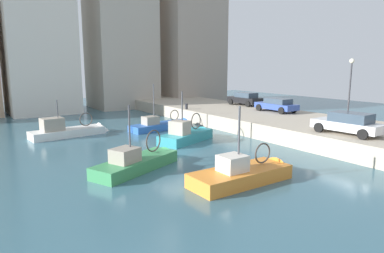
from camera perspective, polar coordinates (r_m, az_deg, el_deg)
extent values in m
plane|color=#386070|center=(22.33, -2.62, -4.24)|extent=(80.00, 80.00, 0.00)
cube|color=#ADA08C|center=(29.74, 16.59, 0.17)|extent=(9.00, 56.00, 1.20)
cube|color=orange|center=(16.81, 8.04, -9.24)|extent=(5.18, 1.96, 1.36)
cone|color=orange|center=(18.84, 14.67, -7.33)|extent=(0.92, 1.73, 1.73)
cube|color=#9E7A51|center=(16.62, 8.09, -7.25)|extent=(4.97, 1.81, 0.08)
cube|color=beige|center=(16.15, 6.75, -6.12)|extent=(1.22, 1.10, 0.79)
cylinder|color=#4C4C51|center=(16.11, 7.80, -2.09)|extent=(0.10, 0.10, 3.10)
torus|color=#3F3833|center=(17.43, 11.65, -4.36)|extent=(1.05, 0.09, 1.05)
sphere|color=white|center=(16.58, 1.57, -8.68)|extent=(0.32, 0.32, 0.32)
cube|color=#388951|center=(18.81, -9.21, -7.15)|extent=(5.50, 3.60, 1.29)
cone|color=#388951|center=(21.03, -3.77, -5.17)|extent=(1.42, 1.73, 1.50)
cube|color=#9E7A51|center=(18.65, -9.26, -5.45)|extent=(5.26, 3.40, 0.08)
cube|color=gray|center=(17.95, -11.07, -4.74)|extent=(1.64, 1.54, 0.76)
cylinder|color=#4C4C51|center=(17.99, -10.32, -1.17)|extent=(0.10, 0.10, 2.99)
torus|color=#3F3833|center=(19.55, -6.44, -2.38)|extent=(1.21, 0.58, 1.28)
sphere|color=white|center=(18.30, -14.71, -7.22)|extent=(0.32, 0.32, 0.32)
cube|color=teal|center=(25.25, -1.00, -2.53)|extent=(4.94, 3.30, 1.39)
cone|color=teal|center=(27.40, 2.26, -1.52)|extent=(1.41, 1.80, 1.58)
cube|color=#B2A893|center=(25.12, -1.00, -1.14)|extent=(4.72, 3.10, 0.08)
cube|color=gray|center=(24.41, -2.07, -0.20)|extent=(1.42, 1.55, 0.99)
cylinder|color=#4C4C51|center=(24.49, -1.65, 2.24)|extent=(0.10, 0.10, 3.10)
torus|color=#3F3833|center=(26.03, 0.66, 0.92)|extent=(1.21, 0.53, 1.26)
sphere|color=white|center=(24.71, -4.70, -2.35)|extent=(0.32, 0.32, 0.32)
cube|color=white|center=(28.88, -19.93, -1.52)|extent=(5.73, 2.33, 1.19)
cone|color=white|center=(30.07, -14.33, -0.78)|extent=(1.06, 1.67, 1.58)
cube|color=#9E7A51|center=(28.78, -19.99, -0.48)|extent=(5.49, 2.17, 0.08)
cube|color=gray|center=(28.33, -22.22, 0.32)|extent=(1.68, 1.41, 1.01)
cylinder|color=#4C4C51|center=(28.38, -21.42, 1.74)|extent=(0.10, 0.10, 2.41)
torus|color=#3F3833|center=(29.24, -17.21, 1.16)|extent=(1.11, 0.20, 1.11)
sphere|color=white|center=(29.24, -23.68, -1.28)|extent=(0.32, 0.32, 0.32)
cube|color=#2D60B7|center=(30.19, -5.27, -0.46)|extent=(5.75, 2.31, 1.11)
cone|color=#2D60B7|center=(32.10, -0.71, 0.22)|extent=(1.07, 1.59, 1.50)
cube|color=#896B4C|center=(30.10, -5.28, 0.48)|extent=(5.51, 2.15, 0.08)
cube|color=gray|center=(29.46, -6.92, 1.01)|extent=(1.38, 1.12, 0.71)
cylinder|color=#4C4C51|center=(29.49, -6.36, 3.66)|extent=(0.10, 0.10, 3.47)
torus|color=#3F3833|center=(30.94, -2.95, 1.90)|extent=(0.99, 0.20, 0.98)
sphere|color=white|center=(29.99, -8.89, -0.29)|extent=(0.32, 0.32, 0.32)
cube|color=silver|center=(24.00, 24.36, 0.11)|extent=(1.94, 4.34, 0.54)
cube|color=#384756|center=(23.81, 24.91, 1.38)|extent=(1.62, 2.46, 0.60)
cylinder|color=black|center=(24.01, 20.35, -0.14)|extent=(0.26, 0.65, 0.64)
cylinder|color=black|center=(25.44, 22.36, 0.28)|extent=(0.26, 0.65, 0.64)
cylinder|color=black|center=(22.66, 26.52, -1.17)|extent=(0.26, 0.65, 0.64)
cylinder|color=black|center=(24.17, 28.27, -0.67)|extent=(0.26, 0.65, 0.64)
cube|color=#334C9E|center=(33.31, 13.80, 3.31)|extent=(1.67, 4.15, 0.53)
cube|color=#384756|center=(33.12, 14.11, 4.14)|extent=(1.46, 2.33, 0.48)
cylinder|color=black|center=(33.70, 11.07, 3.13)|extent=(0.22, 0.64, 0.64)
cylinder|color=black|center=(34.89, 12.99, 3.29)|extent=(0.22, 0.64, 0.64)
cylinder|color=black|center=(31.79, 14.66, 2.57)|extent=(0.22, 0.64, 0.64)
cylinder|color=black|center=(33.04, 16.56, 2.75)|extent=(0.22, 0.64, 0.64)
cube|color=black|center=(38.14, 8.76, 4.39)|extent=(1.82, 3.96, 0.61)
cube|color=#384756|center=(37.95, 8.99, 5.21)|extent=(1.55, 2.24, 0.52)
cylinder|color=black|center=(38.54, 6.47, 4.12)|extent=(0.24, 0.65, 0.64)
cylinder|color=black|center=(39.69, 8.26, 4.26)|extent=(0.24, 0.65, 0.64)
cylinder|color=black|center=(36.64, 9.28, 3.74)|extent=(0.24, 0.65, 0.64)
cylinder|color=black|center=(37.85, 11.07, 3.89)|extent=(0.24, 0.65, 0.64)
cylinder|color=#2D2D33|center=(34.26, -0.94, 3.35)|extent=(0.28, 0.28, 0.55)
cylinder|color=#38383D|center=(28.47, 24.68, 5.02)|extent=(0.12, 0.12, 4.50)
sphere|color=#F2EACC|center=(28.39, 25.05, 9.84)|extent=(0.36, 0.36, 0.36)
cube|color=#B2A899|center=(46.95, -11.75, 14.06)|extent=(7.77, 7.06, 17.77)
cube|color=silver|center=(44.37, -24.42, 14.38)|extent=(7.24, 8.11, 18.94)
cube|color=#A39384|center=(51.52, -0.96, 17.16)|extent=(8.33, 8.82, 23.60)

